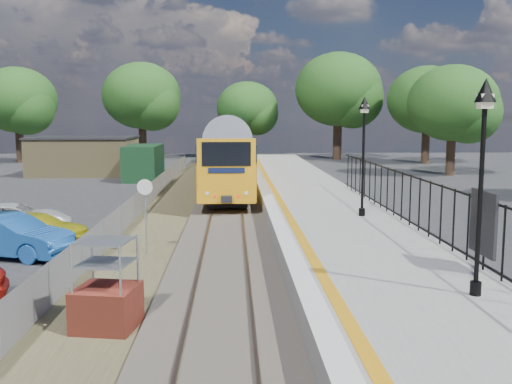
{
  "coord_description": "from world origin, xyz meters",
  "views": [
    {
      "loc": [
        0.31,
        -15.66,
        4.69
      ],
      "look_at": [
        1.13,
        4.88,
        2.0
      ],
      "focal_mm": 40.0,
      "sensor_mm": 36.0,
      "label": 1
    }
  ],
  "objects": [
    {
      "name": "victorian_lamp_north",
      "position": [
        5.3,
        6.0,
        4.3
      ],
      "size": [
        0.44,
        0.44,
        4.6
      ],
      "color": "black",
      "rests_on": "platform"
    },
    {
      "name": "wire_fence",
      "position": [
        -4.2,
        12.0,
        0.6
      ],
      "size": [
        0.06,
        52.0,
        1.2
      ],
      "color": "#999EA3",
      "rests_on": "ground"
    },
    {
      "name": "tree_line",
      "position": [
        1.4,
        42.0,
        6.61
      ],
      "size": [
        56.8,
        43.8,
        11.88
      ],
      "color": "#332319",
      "rests_on": "ground"
    },
    {
      "name": "platform_edge",
      "position": [
        2.14,
        8.0,
        0.9
      ],
      "size": [
        0.9,
        70.0,
        0.01
      ],
      "color": "silver",
      "rests_on": "platform"
    },
    {
      "name": "speed_sign",
      "position": [
        -2.67,
        3.52,
        1.77
      ],
      "size": [
        0.53,
        0.11,
        2.63
      ],
      "rotation": [
        0.0,
        0.0,
        -0.07
      ],
      "color": "#999EA3",
      "rests_on": "ground"
    },
    {
      "name": "car_yellow",
      "position": [
        -7.04,
        5.74,
        0.55
      ],
      "size": [
        3.88,
        1.71,
        1.11
      ],
      "primitive_type": "imported",
      "rotation": [
        0.0,
        0.0,
        1.53
      ],
      "color": "gold",
      "rests_on": "ground"
    },
    {
      "name": "platform",
      "position": [
        4.2,
        8.0,
        0.45
      ],
      "size": [
        5.0,
        70.0,
        0.9
      ],
      "primitive_type": "cube",
      "color": "gray",
      "rests_on": "ground"
    },
    {
      "name": "ground",
      "position": [
        0.0,
        0.0,
        0.0
      ],
      "size": [
        120.0,
        120.0,
        0.0
      ],
      "primitive_type": "plane",
      "color": "#2D2D30",
      "rests_on": "ground"
    },
    {
      "name": "palisade_fence",
      "position": [
        6.55,
        2.24,
        1.84
      ],
      "size": [
        0.12,
        26.0,
        2.0
      ],
      "color": "black",
      "rests_on": "platform"
    },
    {
      "name": "brick_plinth",
      "position": [
        -2.5,
        -3.37,
        0.99
      ],
      "size": [
        1.48,
        1.48,
        2.07
      ],
      "rotation": [
        0.0,
        0.0,
        -0.17
      ],
      "color": "#9A3927",
      "rests_on": "ground"
    },
    {
      "name": "car_blue",
      "position": [
        -7.25,
        3.5,
        0.72
      ],
      "size": [
        4.66,
        2.84,
        1.45
      ],
      "primitive_type": "imported",
      "rotation": [
        0.0,
        0.0,
        1.25
      ],
      "color": "#1A509E",
      "rests_on": "ground"
    },
    {
      "name": "victorian_lamp_south",
      "position": [
        5.5,
        -4.0,
        4.3
      ],
      "size": [
        0.44,
        0.44,
        4.6
      ],
      "color": "black",
      "rests_on": "platform"
    },
    {
      "name": "outbuilding",
      "position": [
        -10.91,
        31.21,
        1.52
      ],
      "size": [
        10.8,
        10.1,
        3.12
      ],
      "color": "#8E7C50",
      "rests_on": "ground"
    },
    {
      "name": "track_bed",
      "position": [
        -0.47,
        9.67,
        0.09
      ],
      "size": [
        5.9,
        80.0,
        0.29
      ],
      "color": "#473F38",
      "rests_on": "ground"
    },
    {
      "name": "train",
      "position": [
        0.0,
        30.82,
        2.34
      ],
      "size": [
        2.82,
        40.83,
        3.51
      ],
      "color": "orange",
      "rests_on": "ground"
    },
    {
      "name": "car_white",
      "position": [
        -8.57,
        7.46,
        0.62
      ],
      "size": [
        4.8,
        2.95,
        1.24
      ],
      "primitive_type": "imported",
      "rotation": [
        0.0,
        0.0,
        1.78
      ],
      "color": "white",
      "rests_on": "ground"
    }
  ]
}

